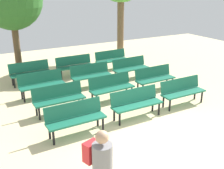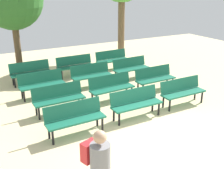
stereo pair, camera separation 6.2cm
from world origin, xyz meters
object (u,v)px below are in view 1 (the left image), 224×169
bench_r3_c1 (75,65)px  visitor_with_backpack (101,168)px  bench_r3_c0 (30,71)px  bench_r1_c1 (111,86)px  bench_r2_c1 (91,74)px  bench_r2_c2 (130,67)px  bench_r0_c0 (75,117)px  bench_r3_c2 (112,59)px  bench_r1_c0 (59,97)px  bench_r0_c1 (136,102)px  bench_r0_c2 (182,90)px  bench_r2_c0 (41,83)px  bench_r1_c2 (154,77)px

bench_r3_c1 → visitor_with_backpack: (-2.44, -7.43, 0.43)m
bench_r3_c0 → bench_r1_c1: bearing=-57.9°
bench_r2_c1 → bench_r2_c2: (1.87, 0.06, 0.00)m
bench_r0_c0 → bench_r3_c1: size_ratio=1.00×
bench_r3_c1 → bench_r3_c2: same height
bench_r0_c0 → bench_r1_c0: same height
bench_r3_c2 → visitor_with_backpack: (-4.36, -7.56, 0.43)m
bench_r2_c2 → bench_r3_c1: bearing=140.6°
bench_r2_c2 → bench_r3_c2: same height
bench_r0_c1 → bench_r3_c1: 4.63m
bench_r0_c1 → bench_r1_c0: bearing=142.9°
bench_r0_c2 → bench_r1_c1: same height
bench_r0_c1 → bench_r0_c2: same height
bench_r2_c2 → bench_r3_c2: size_ratio=1.00×
bench_r1_c0 → bench_r2_c2: same height
bench_r1_c0 → bench_r2_c0: bearing=93.7°
visitor_with_backpack → bench_r1_c0: bearing=-116.5°
bench_r2_c1 → visitor_with_backpack: visitor_with_backpack is taller
bench_r2_c0 → bench_r0_c0: bearing=-90.7°
bench_r3_c1 → bench_r1_c0: bearing=-119.9°
bench_r0_c0 → bench_r3_c0: same height
visitor_with_backpack → bench_r1_c2: bearing=-153.2°
bench_r0_c2 → bench_r2_c0: (-3.90, 2.97, 0.00)m
bench_r2_c1 → bench_r0_c0: bearing=-120.8°
bench_r0_c0 → bench_r2_c2: same height
bench_r1_c2 → bench_r3_c1: size_ratio=1.00×
bench_r0_c0 → bench_r2_c1: bearing=58.0°
bench_r2_c0 → bench_r3_c1: size_ratio=1.01×
bench_r2_c1 → bench_r3_c1: 1.52m
bench_r3_c2 → visitor_with_backpack: size_ratio=0.98×
bench_r0_c1 → bench_r3_c2: same height
bench_r0_c0 → bench_r1_c2: bearing=22.1°
bench_r2_c1 → visitor_with_backpack: 6.45m
bench_r1_c2 → bench_r0_c0: bearing=-158.0°
bench_r0_c0 → bench_r2_c1: 3.70m
bench_r0_c2 → bench_r1_c0: bearing=159.6°
bench_r0_c2 → bench_r1_c2: 1.54m
bench_r0_c1 → bench_r2_c0: same height
bench_r2_c0 → bench_r3_c2: 4.19m
bench_r0_c2 → bench_r2_c0: 4.90m
bench_r1_c1 → visitor_with_backpack: visitor_with_backpack is taller
bench_r0_c1 → bench_r2_c2: same height
bench_r3_c1 → visitor_with_backpack: visitor_with_backpack is taller
bench_r0_c0 → visitor_with_backpack: 2.85m
bench_r3_c0 → visitor_with_backpack: visitor_with_backpack is taller
bench_r0_c2 → bench_r3_c2: size_ratio=0.99×
bench_r2_c0 → bench_r3_c2: bearing=22.5°
bench_r0_c2 → bench_r2_c2: (-0.05, 3.12, 0.00)m
bench_r2_c1 → bench_r3_c2: size_ratio=0.99×
bench_r1_c1 → bench_r2_c0: bearing=140.9°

